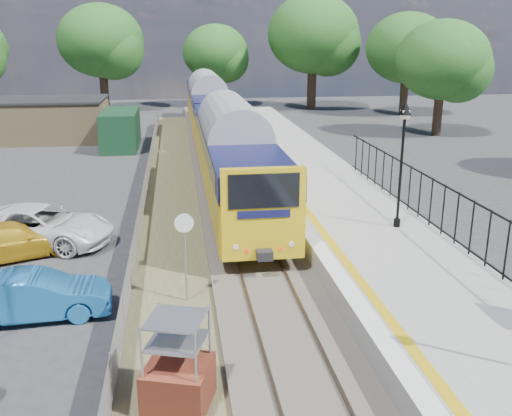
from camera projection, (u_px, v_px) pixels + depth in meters
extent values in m
plane|color=#2D2D30|center=(286.00, 341.00, 14.88)|extent=(120.00, 120.00, 0.00)
cube|color=#473F38|center=(242.00, 220.00, 24.33)|extent=(3.40, 80.00, 0.20)
cube|color=#4C472D|center=(173.00, 241.00, 22.07)|extent=(2.60, 70.00, 0.06)
cube|color=brown|center=(225.00, 218.00, 24.20)|extent=(0.07, 80.00, 0.14)
cube|color=brown|center=(258.00, 217.00, 24.39)|extent=(0.07, 80.00, 0.14)
cube|color=gray|center=(351.00, 222.00, 22.89)|extent=(5.00, 70.00, 0.90)
cube|color=silver|center=(296.00, 214.00, 22.46)|extent=(0.50, 70.00, 0.01)
cube|color=gold|center=(309.00, 213.00, 22.53)|extent=(0.30, 70.00, 0.01)
cylinder|color=black|center=(397.00, 223.00, 20.97)|extent=(0.24, 0.24, 0.30)
cylinder|color=black|center=(401.00, 174.00, 20.43)|extent=(0.10, 0.10, 3.70)
cube|color=black|center=(405.00, 119.00, 19.86)|extent=(0.08, 0.08, 0.30)
cube|color=beige|center=(405.00, 114.00, 19.81)|extent=(0.26, 0.26, 0.30)
cone|color=black|center=(406.00, 108.00, 19.75)|extent=(0.44, 0.44, 0.50)
cube|color=black|center=(483.00, 207.00, 17.35)|extent=(0.05, 26.00, 0.05)
cube|color=#987F56|center=(51.00, 120.00, 43.18)|extent=(8.00, 6.00, 3.00)
cube|color=black|center=(49.00, 99.00, 42.73)|extent=(8.20, 6.20, 0.15)
cube|color=#14381D|center=(121.00, 129.00, 40.18)|extent=(2.40, 6.00, 2.60)
cylinder|color=#332319|center=(105.00, 92.00, 60.38)|extent=(0.88, 0.88, 3.85)
ellipsoid|color=#1D4D19|center=(101.00, 41.00, 58.86)|extent=(8.80, 8.80, 7.48)
cylinder|color=#332319|center=(216.00, 92.00, 63.97)|extent=(0.72, 0.72, 3.15)
ellipsoid|color=#1D4D19|center=(216.00, 53.00, 62.73)|extent=(7.20, 7.20, 6.12)
cylinder|color=#332319|center=(312.00, 89.00, 61.36)|extent=(0.96, 0.96, 4.20)
ellipsoid|color=#1D4D19|center=(313.00, 34.00, 59.70)|extent=(9.60, 9.60, 8.16)
cylinder|color=#332319|center=(404.00, 97.00, 56.83)|extent=(0.80, 0.80, 3.50)
ellipsoid|color=#1D4D19|center=(407.00, 48.00, 55.46)|extent=(8.00, 8.00, 6.80)
cylinder|color=#332319|center=(437.00, 115.00, 45.25)|extent=(0.72, 0.72, 3.15)
ellipsoid|color=#1D4D19|center=(443.00, 60.00, 44.01)|extent=(7.20, 7.20, 6.12)
cube|color=gold|center=(232.00, 163.00, 27.68)|extent=(2.80, 20.00, 1.90)
cube|color=#10133D|center=(232.00, 137.00, 27.30)|extent=(2.82, 20.00, 0.90)
cube|color=black|center=(232.00, 137.00, 27.30)|extent=(2.82, 18.00, 0.70)
cube|color=black|center=(232.00, 187.00, 28.02)|extent=(2.00, 18.00, 0.45)
cube|color=gold|center=(207.00, 111.00, 47.20)|extent=(2.80, 20.00, 1.90)
cube|color=#10133D|center=(207.00, 95.00, 46.82)|extent=(2.82, 20.00, 0.90)
cube|color=black|center=(207.00, 95.00, 46.82)|extent=(2.82, 18.00, 0.70)
cube|color=black|center=(208.00, 125.00, 47.54)|extent=(2.00, 18.00, 0.45)
cube|color=black|center=(264.00, 191.00, 17.61)|extent=(2.24, 0.04, 1.10)
cube|color=brown|center=(179.00, 386.00, 12.12)|extent=(1.66, 1.66, 1.02)
cylinder|color=#999EA3|center=(186.00, 263.00, 16.68)|extent=(0.06, 0.06, 2.51)
cylinder|color=silver|center=(184.00, 223.00, 16.27)|extent=(0.56, 0.09, 0.56)
imported|color=#1B61A3|center=(36.00, 296.00, 15.92)|extent=(4.18, 1.73, 1.34)
imported|color=#C19016|center=(12.00, 241.00, 20.30)|extent=(4.77, 3.48, 1.28)
imported|color=white|center=(40.00, 226.00, 21.47)|extent=(5.99, 4.00, 1.53)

